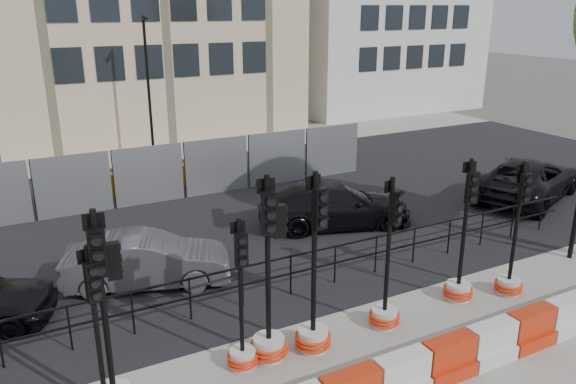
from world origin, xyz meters
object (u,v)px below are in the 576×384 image
traffic_signal_d (269,318)px  traffic_signal_a (104,384)px  traffic_signal_h (511,268)px  car_c (335,205)px

traffic_signal_d → traffic_signal_a: bearing=-168.2°
traffic_signal_a → traffic_signal_d: 3.07m
traffic_signal_a → traffic_signal_h: size_ratio=0.95×
traffic_signal_a → traffic_signal_h: traffic_signal_h is taller
traffic_signal_a → traffic_signal_d: (3.05, 0.21, 0.24)m
traffic_signal_a → car_c: traffic_signal_a is taller
car_c → traffic_signal_a: bearing=141.6°
traffic_signal_d → traffic_signal_h: size_ratio=1.14×
traffic_signal_d → traffic_signal_h: traffic_signal_d is taller
traffic_signal_a → traffic_signal_h: (9.06, -0.12, 0.03)m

